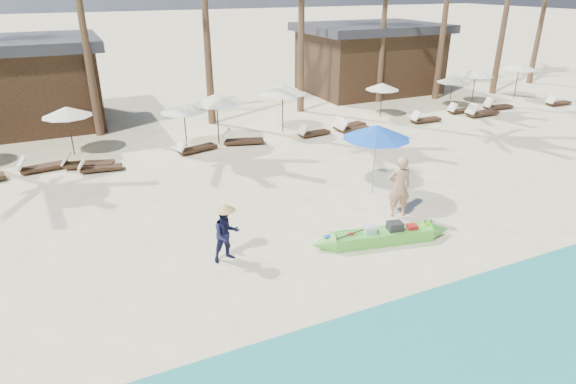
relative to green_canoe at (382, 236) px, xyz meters
name	(u,v)px	position (x,y,z in m)	size (l,w,h in m)	color
ground	(287,264)	(-2.92, 0.10, -0.20)	(240.00, 240.00, 0.00)	beige
green_canoe	(382,236)	(0.00, 0.00, 0.00)	(4.63, 1.22, 0.59)	green
tourist	(399,187)	(1.42, 1.23, 0.78)	(0.72, 0.47, 1.96)	tan
vendor_green	(226,234)	(-4.27, 0.95, 0.56)	(0.74, 0.57, 1.52)	#16183E
blue_umbrella	(377,132)	(1.72, 3.05, 2.01)	(2.28, 2.28, 2.45)	#99999E
resort_parasol_4	(67,112)	(-7.56, 11.82, 1.67)	(2.01, 2.01, 2.07)	#3A2617
lounger_4_left	(41,166)	(-8.82, 10.20, 0.01)	(1.91, 0.81, 0.63)	#3A2617
lounger_4_right	(98,167)	(-6.80, 9.23, -0.02)	(1.68, 0.71, 0.55)	#3A2617
resort_parasol_5	(183,107)	(-3.00, 10.52, 1.68)	(2.03, 2.03, 2.09)	#3A2617
lounger_5_left	(86,163)	(-7.21, 9.84, 0.02)	(2.02, 1.14, 0.66)	#3A2617
resort_parasol_6	(216,99)	(-1.48, 10.66, 1.86)	(2.22, 2.22, 2.29)	#3A2617
lounger_6_left	(194,148)	(-2.81, 9.91, 0.00)	(1.86, 0.96, 0.61)	#3A2617
lounger_6_right	(241,140)	(-0.63, 10.10, 0.01)	(1.97, 1.08, 0.64)	#3A2617
resort_parasol_7	(283,89)	(1.91, 11.10, 1.91)	(2.28, 2.28, 2.34)	#3A2617
lounger_7_left	(312,133)	(2.90, 9.87, -0.01)	(1.69, 0.71, 0.56)	#3A2617
lounger_7_right	(348,125)	(5.07, 10.21, 0.01)	(1.92, 0.96, 0.63)	#3A2617
resort_parasol_8	(382,86)	(7.90, 11.47, 1.47)	(1.79, 1.79, 1.85)	#3A2617
lounger_8_left	(353,128)	(5.04, 9.71, -0.01)	(1.70, 0.59, 0.57)	#3A2617
resort_parasol_9	(453,79)	(12.77, 11.51, 1.45)	(1.78, 1.78, 1.83)	#3A2617
lounger_9_left	(424,119)	(9.33, 9.57, -0.01)	(1.73, 0.57, 0.58)	#3A2617
lounger_9_right	(459,110)	(12.42, 10.31, -0.02)	(1.63, 0.54, 0.55)	#3A2617
resort_parasol_10	(476,72)	(14.67, 11.70, 1.67)	(2.02, 2.02, 2.08)	#3A2617
lounger_10_left	(481,112)	(12.96, 9.28, 0.03)	(1.99, 0.64, 0.67)	#3A2617
lounger_10_right	(497,106)	(14.93, 10.04, 0.01)	(1.85, 0.70, 0.62)	#3A2617
resort_parasol_11	(520,66)	(18.21, 11.73, 1.80)	(2.15, 2.15, 2.22)	#3A2617
lounger_11_left	(557,102)	(19.01, 9.26, -0.01)	(1.68, 0.57, 0.57)	#3A2617
pavilion_east	(369,57)	(11.08, 17.60, 2.00)	(8.80, 6.60, 4.30)	#3A2617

